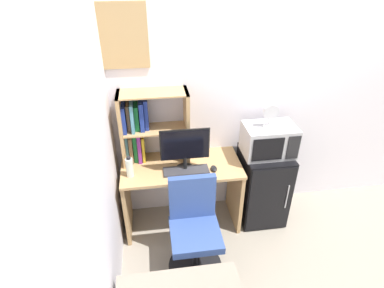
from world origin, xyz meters
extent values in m
cube|color=silver|center=(0.40, 0.02, 1.30)|extent=(6.40, 0.04, 2.60)
cube|color=silver|center=(-1.62, -1.60, 1.30)|extent=(0.04, 4.40, 2.60)
cube|color=tan|center=(-0.97, -0.28, 0.74)|extent=(1.16, 0.55, 0.03)
cube|color=tan|center=(-1.53, -0.28, 0.36)|extent=(0.04, 0.50, 0.73)
cube|color=tan|center=(-0.41, -0.28, 0.36)|extent=(0.04, 0.50, 0.73)
cube|color=tan|center=(-1.50, -0.13, 1.11)|extent=(0.03, 0.26, 0.71)
cube|color=tan|center=(-0.90, -0.13, 1.11)|extent=(0.03, 0.26, 0.71)
cube|color=tan|center=(-1.20, -0.13, 1.46)|extent=(0.64, 0.26, 0.01)
cube|color=tan|center=(-1.20, -0.13, 1.09)|extent=(0.57, 0.26, 0.01)
cube|color=teal|center=(-1.48, -0.10, 0.90)|extent=(0.02, 0.17, 0.30)
cube|color=brown|center=(-1.44, -0.10, 0.89)|extent=(0.03, 0.18, 0.28)
cube|color=#197233|center=(-1.40, -0.10, 0.90)|extent=(0.04, 0.15, 0.29)
cube|color=purple|center=(-1.36, -0.11, 0.90)|extent=(0.03, 0.19, 0.30)
cube|color=gold|center=(-1.32, -0.10, 0.89)|extent=(0.02, 0.17, 0.27)
cube|color=navy|center=(-1.47, -0.12, 1.23)|extent=(0.03, 0.21, 0.26)
cube|color=brown|center=(-1.44, -0.09, 1.22)|extent=(0.03, 0.14, 0.25)
cube|color=teal|center=(-1.40, -0.11, 1.24)|extent=(0.03, 0.21, 0.28)
cube|color=#197233|center=(-1.36, -0.10, 1.22)|extent=(0.04, 0.15, 0.24)
cube|color=navy|center=(-1.31, -0.11, 1.24)|extent=(0.04, 0.18, 0.28)
cube|color=navy|center=(-1.27, -0.10, 1.25)|extent=(0.04, 0.15, 0.29)
cylinder|color=black|center=(-0.94, -0.35, 0.76)|extent=(0.19, 0.19, 0.02)
cylinder|color=black|center=(-0.94, -0.35, 0.83)|extent=(0.04, 0.04, 0.12)
cube|color=black|center=(-0.94, -0.35, 1.03)|extent=(0.45, 0.01, 0.31)
cube|color=black|center=(-0.94, -0.35, 1.03)|extent=(0.43, 0.02, 0.28)
cube|color=#333338|center=(-0.94, -0.38, 0.76)|extent=(0.43, 0.14, 0.02)
ellipsoid|color=black|center=(-0.67, -0.40, 0.77)|extent=(0.06, 0.09, 0.04)
cylinder|color=silver|center=(-1.45, -0.38, 0.85)|extent=(0.07, 0.07, 0.19)
cylinder|color=black|center=(-1.45, -0.38, 0.95)|extent=(0.04, 0.04, 0.02)
cube|color=black|center=(-0.11, -0.27, 0.41)|extent=(0.47, 0.49, 0.81)
cube|color=black|center=(-0.11, -0.52, 0.41)|extent=(0.45, 0.01, 0.78)
cylinder|color=#B2B2B7|center=(0.05, -0.53, 0.45)|extent=(0.01, 0.01, 0.28)
cube|color=#ADADB2|center=(-0.11, -0.27, 0.96)|extent=(0.49, 0.33, 0.30)
cube|color=black|center=(-0.18, -0.44, 0.96)|extent=(0.30, 0.01, 0.23)
cube|color=black|center=(0.06, -0.44, 0.96)|extent=(0.12, 0.01, 0.24)
cylinder|color=silver|center=(-0.13, -0.27, 1.12)|extent=(0.11, 0.11, 0.01)
cylinder|color=silver|center=(-0.13, -0.27, 1.16)|extent=(0.02, 0.02, 0.07)
cylinder|color=silver|center=(-0.13, -0.28, 1.27)|extent=(0.15, 0.03, 0.15)
cylinder|color=black|center=(-0.92, -0.87, 0.02)|extent=(0.49, 0.49, 0.04)
cylinder|color=black|center=(-0.92, -0.87, 0.22)|extent=(0.04, 0.04, 0.40)
cube|color=#334C8C|center=(-0.92, -0.87, 0.44)|extent=(0.43, 0.43, 0.07)
cube|color=#334C8C|center=(-0.92, -0.68, 0.69)|extent=(0.41, 0.06, 0.44)
cube|color=tan|center=(-1.48, -0.01, 1.92)|extent=(0.56, 0.02, 0.54)
camera|label=1|loc=(-1.22, -2.74, 2.49)|focal=29.08mm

